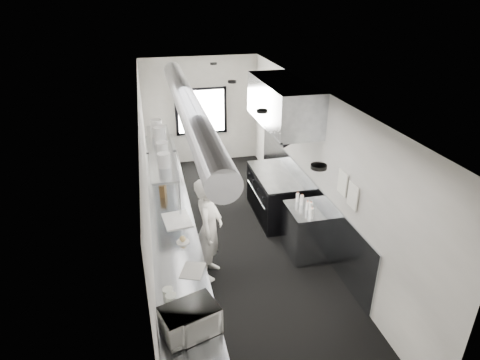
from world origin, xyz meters
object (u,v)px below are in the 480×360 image
deli_tub_a (171,298)px  knife_block (163,190)px  deli_tub_b (168,292)px  squeeze_bottle_d (302,200)px  cutting_board (177,220)px  exhaust_hood (283,103)px  squeeze_bottle_c (307,206)px  range (276,195)px  plate_stack_a (164,160)px  far_work_table (161,160)px  small_plate (183,242)px  squeeze_bottle_e (297,197)px  squeeze_bottle_a (312,213)px  bottle_station (306,231)px  microwave (190,320)px  plate_stack_d (156,128)px  plate_stack_b (162,149)px  pass_shelf (161,151)px  plate_stack_c (160,135)px  squeeze_bottle_b (311,208)px  prep_counter (174,242)px  line_cook (209,229)px

deli_tub_a → knife_block: size_ratio=0.59×
deli_tub_b → squeeze_bottle_d: bearing=36.3°
cutting_board → knife_block: 0.97m
exhaust_hood → squeeze_bottle_c: size_ratio=13.80×
range → plate_stack_a: plate_stack_a is taller
far_work_table → squeeze_bottle_c: 4.57m
small_plate → squeeze_bottle_d: (2.14, 0.69, 0.08)m
cutting_board → squeeze_bottle_e: squeeze_bottle_e is taller
deli_tub_b → squeeze_bottle_a: squeeze_bottle_a is taller
deli_tub_b → bottle_station: bearing=33.2°
microwave → plate_stack_a: 3.17m
deli_tub_b → small_plate: 1.15m
deli_tub_b → plate_stack_d: plate_stack_d is taller
knife_block → plate_stack_b: 0.73m
exhaust_hood → squeeze_bottle_c: bearing=-88.8°
squeeze_bottle_d → squeeze_bottle_e: (-0.03, 0.13, -0.01)m
cutting_board → plate_stack_d: (-0.15, 2.33, 0.84)m
deli_tub_a → pass_shelf: bearing=88.0°
small_plate → plate_stack_c: bearing=93.1°
small_plate → plate_stack_c: 2.64m
far_work_table → plate_stack_a: size_ratio=4.81×
small_plate → plate_stack_d: 3.10m
plate_stack_d → squeeze_bottle_b: bearing=-47.7°
knife_block → squeeze_bottle_a: bearing=-17.7°
exhaust_hood → plate_stack_a: exhaust_hood is taller
squeeze_bottle_d → cutting_board: bearing=-179.1°
bottle_station → plate_stack_c: (-2.33, 1.98, 1.30)m
deli_tub_b → plate_stack_b: size_ratio=0.49×
far_work_table → cutting_board: cutting_board is taller
bottle_station → plate_stack_c: 3.32m
pass_shelf → plate_stack_a: bearing=-89.2°
plate_stack_a → squeeze_bottle_a: size_ratio=1.34×
bottle_station → range: bearing=94.6°
prep_counter → plate_stack_d: plate_stack_d is taller
range → squeeze_bottle_c: 1.51m
small_plate → deli_tub_b: bearing=-105.0°
deli_tub_b → plate_stack_c: 3.70m
small_plate → plate_stack_d: bearing=93.5°
exhaust_hood → pass_shelf: size_ratio=0.73×
microwave → squeeze_bottle_e: size_ratio=3.41×
squeeze_bottle_e → far_work_table: bearing=121.5°
exhaust_hood → microwave: exhaust_hood is taller
prep_counter → squeeze_bottle_b: size_ratio=30.02×
microwave → plate_stack_b: 3.64m
line_cook → knife_block: 1.44m
microwave → squeeze_bottle_c: 3.20m
cutting_board → plate_stack_c: plate_stack_c is taller
exhaust_hood → knife_block: size_ratio=9.64×
bottle_station → squeeze_bottle_d: squeeze_bottle_d is taller
bottle_station → squeeze_bottle_d: size_ratio=4.85×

